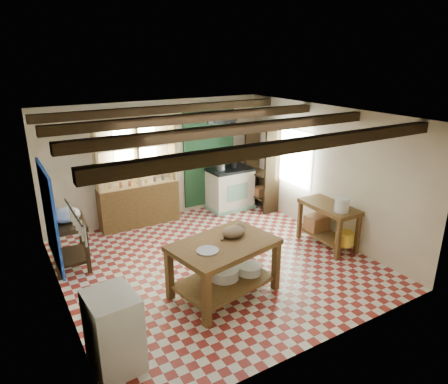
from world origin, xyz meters
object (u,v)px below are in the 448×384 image
stove (230,188)px  white_cabinet (114,331)px  right_counter (328,225)px  prep_table (70,244)px  work_table (224,268)px  cat (234,232)px

stove → white_cabinet: stove is taller
right_counter → white_cabinet: bearing=-165.1°
stove → prep_table: (-3.82, -0.97, -0.07)m
stove → work_table: bearing=-123.6°
stove → cat: bearing=-121.1°
prep_table → cat: cat is taller
white_cabinet → cat: cat is taller
work_table → prep_table: size_ratio=1.79×
work_table → white_cabinet: white_cabinet is taller
prep_table → white_cabinet: (-0.02, -2.71, 0.06)m
prep_table → white_cabinet: size_ratio=0.89×
prep_table → white_cabinet: white_cabinet is taller
work_table → stove: 3.62m
white_cabinet → right_counter: (4.40, 1.03, -0.06)m
work_table → right_counter: (2.53, 0.39, -0.01)m
prep_table → stove: bearing=18.3°
prep_table → work_table: bearing=-44.2°
work_table → prep_table: (-1.85, 2.07, -0.01)m
work_table → prep_table: bearing=121.2°
right_counter → cat: 2.38m
work_table → cat: cat is taller
prep_table → right_counter: bearing=-16.9°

